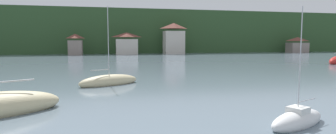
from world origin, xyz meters
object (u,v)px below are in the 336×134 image
at_px(sailboat_near_3, 298,120).
at_px(sailboat_mid_4, 109,81).
at_px(shore_building_central, 174,39).
at_px(shore_building_eastcentral, 297,45).
at_px(shore_building_westcentral, 127,44).
at_px(shore_building_west, 75,45).

distance_m(sailboat_near_3, sailboat_mid_4, 17.81).
xyz_separation_m(shore_building_central, shore_building_eastcentral, (45.81, -0.59, -2.13)).
bearing_deg(sailboat_near_3, shore_building_westcentral, -111.55).
bearing_deg(shore_building_eastcentral, shore_building_westcentral, 179.95).
relative_size(shore_building_westcentral, shore_building_central, 0.69).
xyz_separation_m(shore_building_westcentral, shore_building_eastcentral, (61.08, -0.05, -0.60)).
bearing_deg(shore_building_westcentral, shore_building_eastcentral, -0.05).
bearing_deg(sailboat_near_3, shore_building_central, -123.02).
relative_size(shore_building_central, sailboat_mid_4, 1.26).
xyz_separation_m(shore_building_eastcentral, sailboat_mid_4, (-67.20, -59.90, -2.41)).
relative_size(shore_building_central, shore_building_eastcentral, 1.39).
height_order(shore_building_central, shore_building_eastcentral, shore_building_central).
bearing_deg(shore_building_west, shore_building_westcentral, -0.24).
distance_m(shore_building_westcentral, shore_building_eastcentral, 61.08).
bearing_deg(shore_building_westcentral, shore_building_central, 2.02).
xyz_separation_m(shore_building_west, shore_building_central, (30.54, 0.47, 1.77)).
relative_size(shore_building_west, shore_building_eastcentral, 0.88).
height_order(shore_building_eastcentral, sailboat_near_3, sailboat_near_3).
xyz_separation_m(sailboat_near_3, sailboat_mid_4, (-9.09, 15.31, 0.04)).
bearing_deg(shore_building_west, shore_building_central, 0.89).
height_order(shore_building_west, sailboat_mid_4, sailboat_mid_4).
height_order(shore_building_central, sailboat_mid_4, shore_building_central).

